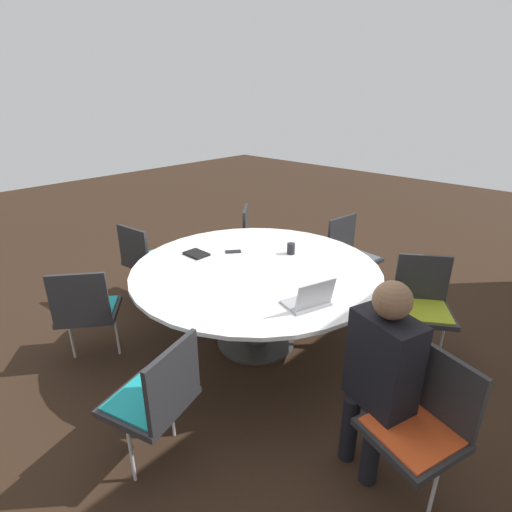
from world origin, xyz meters
The scene contains 15 objects.
ground_plane centered at (0.00, 0.00, 0.00)m, with size 16.00×16.00×0.00m, color black.
conference_table centered at (0.00, 0.00, 0.61)m, with size 2.03×2.03×0.73m.
chair_0 centered at (0.45, 1.59, 0.50)m, with size 0.54×0.55×0.85m.
chair_1 centered at (-0.79, 1.09, 0.50)m, with size 0.59×0.60×0.85m.
chair_2 centered at (-1.35, 0.10, 0.50)m, with size 0.49×0.47×0.85m.
chair_3 centered at (-1.00, -0.92, 0.50)m, with size 0.61×0.60×0.85m.
chair_4 centered at (0.22, -1.34, 0.50)m, with size 0.47×0.48×0.85m.
chair_5 centered at (1.10, -0.79, 0.50)m, with size 0.61×0.60×0.85m.
chair_6 centered at (1.28, 0.44, 0.50)m, with size 0.54×0.53×0.85m.
person_0 centered at (0.45, 1.34, 0.70)m, with size 0.33×0.41×1.20m.
laptop centered at (0.23, 0.70, 0.78)m, with size 0.35×0.31×0.21m.
spiral_notebook centered at (0.16, -0.57, 0.74)m, with size 0.15×0.21×0.02m.
coffee_cup centered at (-0.43, 0.03, 0.77)m, with size 0.07×0.07×0.10m.
cell_phone centered at (-0.11, -0.38, 0.73)m, with size 0.15×0.14×0.01m.
handbag centered at (-1.54, -0.31, 0.14)m, with size 0.36×0.16×0.28m.
Camera 1 is at (2.19, 2.03, 2.06)m, focal length 28.00 mm.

